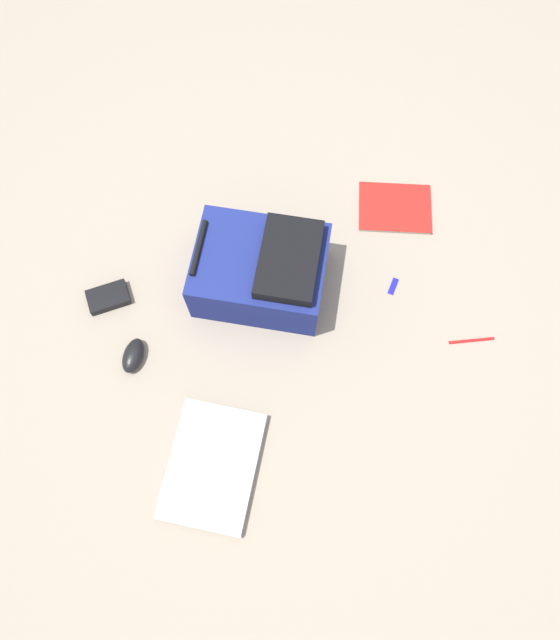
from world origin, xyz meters
name	(u,v)px	position (x,y,z in m)	size (l,w,h in m)	color
ground_plane	(282,320)	(0.00, 0.00, 0.00)	(4.03, 4.03, 0.00)	gray
backpack	(262,270)	(0.13, 0.05, 0.10)	(0.38, 0.45, 0.22)	navy
laptop	(213,465)	(-0.43, 0.23, 0.02)	(0.39, 0.33, 0.03)	#929296
book_comic	(395,208)	(0.37, -0.41, 0.01)	(0.21, 0.26, 0.01)	silver
computer_mouse	(133,355)	(-0.09, 0.45, 0.02)	(0.06, 0.11, 0.04)	black
power_brick	(108,297)	(0.11, 0.53, 0.01)	(0.08, 0.13, 0.03)	black
pen_black	(472,340)	(-0.11, -0.57, 0.00)	(0.01, 0.01, 0.14)	red
usb_stick	(393,286)	(0.09, -0.36, 0.00)	(0.02, 0.06, 0.01)	#191999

